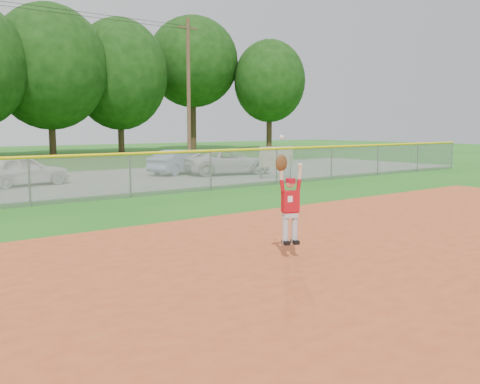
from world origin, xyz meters
name	(u,v)px	position (x,y,z in m)	size (l,w,h in m)	color
ground	(362,252)	(0.00, 0.00, 0.00)	(120.00, 120.00, 0.00)	#1E6116
parking_strip	(68,182)	(0.00, 16.00, 0.01)	(44.00, 10.00, 0.03)	gray
car_white_a	(22,171)	(-1.92, 15.75, 0.65)	(1.46, 3.62, 1.23)	white
car_blue	(180,162)	(5.90, 16.40, 0.63)	(1.27, 3.66, 1.20)	#7D9ABB
car_white_b	(228,162)	(7.72, 14.81, 0.64)	(2.03, 4.40, 1.22)	silver
sponsor_sign	(276,158)	(8.24, 11.80, 0.98)	(1.62, 0.51, 1.49)	gray
outfield_fence	(130,172)	(0.00, 10.00, 0.88)	(40.06, 0.10, 1.55)	gray
power_lines	(42,82)	(1.00, 22.00, 4.68)	(19.40, 0.24, 9.00)	#4C3823
ballplayer	(289,200)	(-1.53, 0.47, 1.10)	(0.54, 0.34, 2.00)	silver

